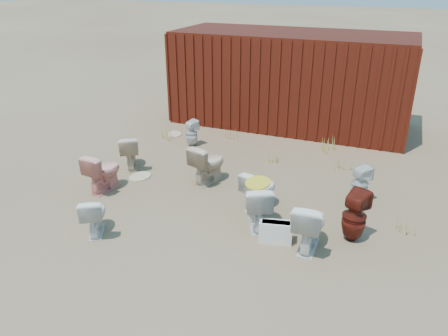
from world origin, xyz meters
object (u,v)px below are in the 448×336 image
at_px(toilet_front_pink, 103,171).
at_px(toilet_back_beige_left, 130,151).
at_px(toilet_front_maroon, 354,216).
at_px(toilet_front_a, 94,215).
at_px(shipping_container, 291,79).
at_px(loose_tank, 276,232).
at_px(toilet_back_a, 191,133).
at_px(toilet_back_yellowlid, 257,205).
at_px(toilet_front_e, 309,225).
at_px(toilet_back_e, 360,184).
at_px(toilet_back_beige_right, 208,163).
at_px(toilet_front_c, 259,190).

relative_size(toilet_front_pink, toilet_back_beige_left, 1.05).
bearing_deg(toilet_front_maroon, toilet_front_a, 39.87).
distance_m(shipping_container, loose_tank, 5.96).
xyz_separation_m(toilet_back_a, toilet_back_beige_left, (-0.63, -1.62, 0.04)).
height_order(toilet_back_beige_left, loose_tank, toilet_back_beige_left).
distance_m(shipping_container, toilet_back_yellowlid, 5.53).
height_order(toilet_front_a, toilet_front_e, toilet_front_e).
xyz_separation_m(toilet_back_e, loose_tank, (-1.01, -1.83, -0.17)).
relative_size(toilet_front_maroon, toilet_back_e, 1.19).
relative_size(toilet_front_pink, toilet_back_beige_right, 0.97).
relative_size(toilet_front_e, toilet_back_beige_right, 1.01).
bearing_deg(toilet_back_e, toilet_back_beige_left, 45.84).
bearing_deg(toilet_front_e, loose_tank, 4.53).
height_order(toilet_front_maroon, toilet_back_beige_left, toilet_front_maroon).
bearing_deg(shipping_container, toilet_front_pink, -112.47).
height_order(toilet_front_pink, toilet_back_e, toilet_front_pink).
relative_size(shipping_container, toilet_front_pink, 7.92).
distance_m(toilet_front_c, toilet_back_beige_right, 1.40).
distance_m(toilet_front_c, toilet_back_a, 3.30).
height_order(shipping_container, toilet_back_e, shipping_container).
xyz_separation_m(toilet_front_a, toilet_front_pink, (-0.78, 1.30, 0.05)).
height_order(toilet_back_a, toilet_back_yellowlid, toilet_back_yellowlid).
bearing_deg(toilet_front_c, toilet_back_yellowlid, 125.39).
bearing_deg(toilet_front_pink, toilet_front_c, -165.60).
relative_size(toilet_front_a, toilet_back_beige_right, 0.83).
height_order(toilet_front_e, toilet_back_yellowlid, toilet_front_e).
bearing_deg(toilet_back_a, toilet_front_c, 161.19).
bearing_deg(toilet_front_a, toilet_front_maroon, 169.64).
bearing_deg(toilet_front_e, toilet_back_beige_left, -20.93).
bearing_deg(toilet_back_e, toilet_back_a, 23.86).
bearing_deg(toilet_back_beige_left, toilet_back_yellowlid, 126.83).
bearing_deg(toilet_front_a, toilet_back_yellowlid, 176.66).
bearing_deg(toilet_front_maroon, toilet_back_yellowlid, 27.74).
bearing_deg(toilet_back_yellowlid, toilet_front_maroon, 161.81).
height_order(toilet_front_c, toilet_back_e, toilet_front_c).
bearing_deg(toilet_front_c, toilet_front_pink, 29.43).
relative_size(shipping_container, toilet_back_yellowlid, 7.73).
distance_m(toilet_front_pink, loose_tank, 3.53).
relative_size(toilet_back_beige_right, loose_tank, 1.56).
xyz_separation_m(toilet_front_maroon, toilet_front_e, (-0.58, -0.47, -0.02)).
bearing_deg(shipping_container, toilet_back_e, -59.15).
xyz_separation_m(shipping_container, toilet_back_beige_left, (-2.31, -4.18, -0.84)).
relative_size(toilet_front_a, toilet_back_beige_left, 0.90).
distance_m(toilet_front_pink, toilet_back_a, 2.74).
xyz_separation_m(toilet_front_pink, loose_tank, (3.49, -0.46, -0.20)).
height_order(toilet_front_pink, toilet_back_a, toilet_front_pink).
relative_size(toilet_front_c, toilet_front_maroon, 0.87).
bearing_deg(toilet_back_a, toilet_back_e, -174.33).
bearing_deg(toilet_front_e, toilet_front_maroon, -142.13).
relative_size(shipping_container, toilet_back_e, 8.71).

